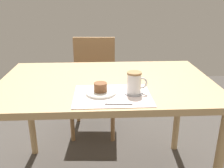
{
  "coord_description": "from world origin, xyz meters",
  "views": [
    {
      "loc": [
        -0.04,
        -1.41,
        1.26
      ],
      "look_at": [
        0.02,
        -0.2,
        0.8
      ],
      "focal_mm": 40.0,
      "sensor_mm": 36.0,
      "label": 1
    }
  ],
  "objects": [
    {
      "name": "dining_table",
      "position": [
        0.0,
        0.0,
        0.67
      ],
      "size": [
        1.28,
        0.82,
        0.75
      ],
      "color": "tan",
      "rests_on": "ground_plane"
    },
    {
      "name": "placemat",
      "position": [
        0.02,
        -0.24,
        0.76
      ],
      "size": [
        0.39,
        0.3,
        0.0
      ],
      "primitive_type": "cube",
      "color": "silver",
      "rests_on": "dining_table"
    },
    {
      "name": "coffee_coaster",
      "position": [
        0.14,
        -0.22,
        0.76
      ],
      "size": [
        0.1,
        0.1,
        0.0
      ],
      "primitive_type": "cylinder",
      "color": "#99999E",
      "rests_on": "placemat"
    },
    {
      "name": "teaspoon",
      "position": [
        0.05,
        -0.35,
        0.76
      ],
      "size": [
        0.13,
        0.02,
        0.01
      ],
      "primitive_type": "cylinder",
      "rotation": [
        0.0,
        1.57,
        -0.07
      ],
      "color": "silver",
      "rests_on": "placemat"
    },
    {
      "name": "wooden_chair",
      "position": [
        -0.09,
        0.76,
        0.49
      ],
      "size": [
        0.45,
        0.45,
        0.86
      ],
      "rotation": [
        0.0,
        0.0,
        3.08
      ],
      "color": "#997047",
      "rests_on": "ground_plane"
    },
    {
      "name": "coffee_mug",
      "position": [
        0.14,
        -0.22,
        0.82
      ],
      "size": [
        0.11,
        0.07,
        0.11
      ],
      "color": "white",
      "rests_on": "coffee_coaster"
    },
    {
      "name": "pastry_plate",
      "position": [
        -0.04,
        -0.21,
        0.76
      ],
      "size": [
        0.16,
        0.16,
        0.01
      ],
      "primitive_type": "cylinder",
      "color": "silver",
      "rests_on": "placemat"
    },
    {
      "name": "pastry",
      "position": [
        -0.04,
        -0.21,
        0.79
      ],
      "size": [
        0.07,
        0.07,
        0.05
      ],
      "primitive_type": "cylinder",
      "color": "brown",
      "rests_on": "pastry_plate"
    }
  ]
}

